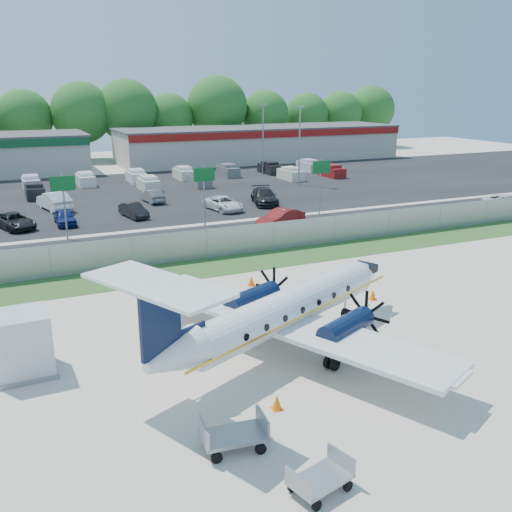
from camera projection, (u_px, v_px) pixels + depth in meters
name	position (u px, v px, depth m)	size (l,w,h in m)	color
ground	(310.00, 337.00, 26.27)	(170.00, 170.00, 0.00)	beige
grass_verge	(218.00, 266.00, 36.76)	(170.00, 4.00, 0.02)	#2D561E
access_road	(185.00, 241.00, 42.87)	(170.00, 8.00, 0.02)	black
parking_lot	(126.00, 195.00, 61.22)	(170.00, 32.00, 0.02)	black
perimeter_fence	(207.00, 244.00, 38.22)	(120.00, 0.06, 1.99)	gray
building_east	(260.00, 143.00, 89.96)	(44.40, 12.40, 5.24)	#BAB4A8
sign_left	(63.00, 193.00, 42.11)	(1.80, 0.26, 5.00)	gray
sign_mid	(204.00, 183.00, 46.45)	(1.80, 0.26, 5.00)	gray
sign_right	(321.00, 175.00, 50.80)	(1.80, 0.26, 5.00)	gray
light_pole_ne	(300.00, 140.00, 65.90)	(0.90, 0.35, 9.09)	gray
light_pole_se	(263.00, 134.00, 74.64)	(0.90, 0.35, 9.09)	gray
tree_line	(81.00, 160.00, 90.94)	(112.00, 6.00, 14.00)	#21601C
aircraft	(284.00, 310.00, 24.44)	(15.77, 15.30, 4.92)	silver
pushback_tug	(256.00, 318.00, 27.00)	(2.50, 2.05, 1.22)	silver
baggage_cart_near	(320.00, 478.00, 16.13)	(1.99, 1.48, 0.93)	gray
baggage_cart_far	(234.00, 434.00, 18.06)	(2.15, 1.42, 1.07)	gray
service_container	(23.00, 345.00, 22.69)	(2.37, 2.37, 2.56)	silver
cone_nose	(373.00, 295.00, 30.89)	(0.41, 0.41, 0.59)	#FF6908
cone_port_wing	(277.00, 403.00, 20.34)	(0.39, 0.39, 0.55)	#FF6908
cone_starboard_wing	(251.00, 281.00, 33.09)	(0.43, 0.43, 0.61)	#FF6908
road_car_mid	(281.00, 228.00, 46.93)	(1.60, 4.58, 1.51)	maroon
road_car_east	(507.00, 208.00, 54.36)	(2.22, 4.82, 1.34)	silver
parked_car_a	(16.00, 229.00, 46.52)	(2.15, 4.67, 1.30)	black
parked_car_b	(66.00, 225.00, 47.87)	(1.55, 3.86, 1.32)	navy
parked_car_c	(134.00, 217.00, 50.59)	(1.36, 3.89, 1.28)	black
parked_car_d	(223.00, 210.00, 53.50)	(2.17, 4.70, 1.31)	silver
parked_car_e	(264.00, 204.00, 56.34)	(2.18, 5.35, 1.55)	black
parked_car_f	(55.00, 210.00, 53.72)	(1.82, 5.23, 1.72)	silver
parked_car_g	(153.00, 202.00, 57.24)	(1.38, 3.95, 1.30)	#595B5E
far_parking_rows	(117.00, 188.00, 65.60)	(56.00, 10.00, 1.60)	gray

